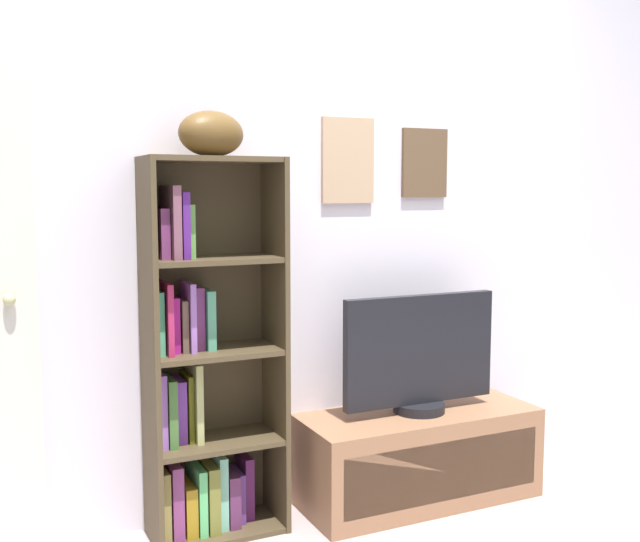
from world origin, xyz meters
name	(u,v)px	position (x,y,z in m)	size (l,w,h in m)	color
back_wall	(300,218)	(0.00, 1.13, 1.21)	(4.80, 0.08, 2.43)	silver
bookshelf	(200,374)	(-0.48, 1.00, 0.63)	(0.51, 0.27, 1.46)	#4A3B26
football	(211,134)	(-0.43, 0.96, 1.54)	(0.27, 0.17, 0.17)	brown
tv_stand	(419,456)	(0.45, 0.89, 0.19)	(1.03, 0.41, 0.39)	#906345
television	(420,355)	(0.45, 0.89, 0.64)	(0.71, 0.22, 0.50)	black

